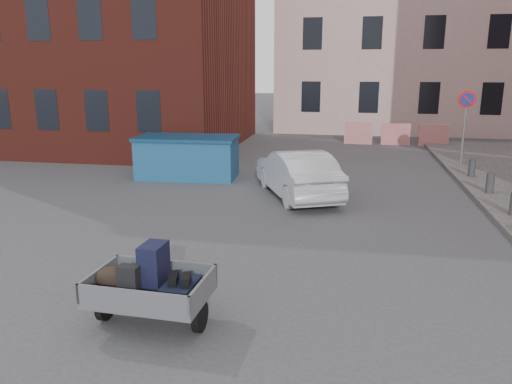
# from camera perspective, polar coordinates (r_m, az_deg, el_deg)

# --- Properties ---
(ground) EXTENTS (120.00, 120.00, 0.00)m
(ground) POSITION_cam_1_polar(r_m,az_deg,el_deg) (9.82, -2.21, -7.12)
(ground) COLOR #38383A
(ground) RESTS_ON ground
(building_pink) EXTENTS (16.00, 8.00, 14.00)m
(building_pink) POSITION_cam_1_polar(r_m,az_deg,el_deg) (31.36, 18.86, 19.74)
(building_pink) COLOR #C49F97
(building_pink) RESTS_ON ground
(far_building) EXTENTS (6.00, 6.00, 8.00)m
(far_building) POSITION_cam_1_polar(r_m,az_deg,el_deg) (37.98, -25.71, 13.47)
(far_building) COLOR maroon
(far_building) RESTS_ON ground
(no_parking_sign) EXTENTS (0.60, 0.09, 2.65)m
(no_parking_sign) POSITION_cam_1_polar(r_m,az_deg,el_deg) (18.89, 22.84, 8.37)
(no_parking_sign) COLOR gray
(no_parking_sign) RESTS_ON sidewalk
(barriers) EXTENTS (4.70, 0.18, 1.00)m
(barriers) POSITION_cam_1_polar(r_m,az_deg,el_deg) (24.21, 15.65, 6.37)
(barriers) COLOR red
(barriers) RESTS_ON ground
(trailer) EXTENTS (1.65, 1.84, 1.20)m
(trailer) POSITION_cam_1_polar(r_m,az_deg,el_deg) (7.21, -12.10, -10.38)
(trailer) COLOR black
(trailer) RESTS_ON ground
(dumpster) EXTENTS (3.34, 1.84, 1.36)m
(dumpster) POSITION_cam_1_polar(r_m,az_deg,el_deg) (16.51, -7.83, 4.00)
(dumpster) COLOR #1B5382
(dumpster) RESTS_ON ground
(silver_car) EXTENTS (2.91, 4.23, 1.32)m
(silver_car) POSITION_cam_1_polar(r_m,az_deg,el_deg) (14.02, 4.70, 2.16)
(silver_car) COLOR #B7B9BF
(silver_car) RESTS_ON ground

